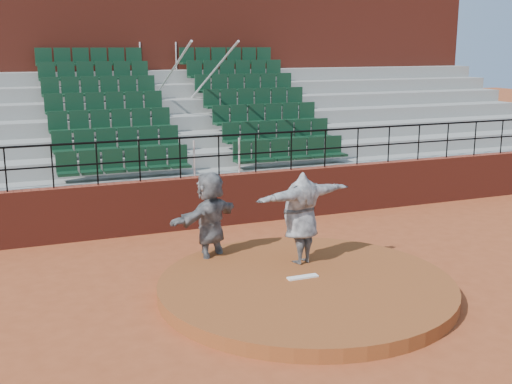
% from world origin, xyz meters
% --- Properties ---
extents(ground, '(90.00, 90.00, 0.00)m').
position_xyz_m(ground, '(0.00, 0.00, 0.00)').
color(ground, '#994422').
rests_on(ground, ground).
extents(pitchers_mound, '(5.50, 5.50, 0.25)m').
position_xyz_m(pitchers_mound, '(0.00, 0.00, 0.12)').
color(pitchers_mound, brown).
rests_on(pitchers_mound, ground).
extents(pitching_rubber, '(0.60, 0.15, 0.03)m').
position_xyz_m(pitching_rubber, '(0.00, 0.15, 0.27)').
color(pitching_rubber, white).
rests_on(pitching_rubber, pitchers_mound).
extents(boundary_wall, '(24.00, 0.30, 1.30)m').
position_xyz_m(boundary_wall, '(0.00, 5.00, 0.65)').
color(boundary_wall, maroon).
rests_on(boundary_wall, ground).
extents(wall_railing, '(24.04, 0.05, 1.03)m').
position_xyz_m(wall_railing, '(0.00, 5.00, 2.03)').
color(wall_railing, black).
rests_on(wall_railing, boundary_wall).
extents(seating_deck, '(24.00, 5.97, 4.63)m').
position_xyz_m(seating_deck, '(0.00, 8.65, 1.44)').
color(seating_deck, gray).
rests_on(seating_deck, ground).
extents(press_box_facade, '(24.00, 3.00, 7.10)m').
position_xyz_m(press_box_facade, '(0.00, 12.60, 3.55)').
color(press_box_facade, maroon).
rests_on(press_box_facade, ground).
extents(pitcher, '(2.35, 1.14, 1.85)m').
position_xyz_m(pitcher, '(0.34, 0.96, 1.17)').
color(pitcher, black).
rests_on(pitcher, pitchers_mound).
extents(fielder, '(1.91, 1.48, 2.02)m').
position_xyz_m(fielder, '(-1.19, 2.07, 1.01)').
color(fielder, black).
rests_on(fielder, ground).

